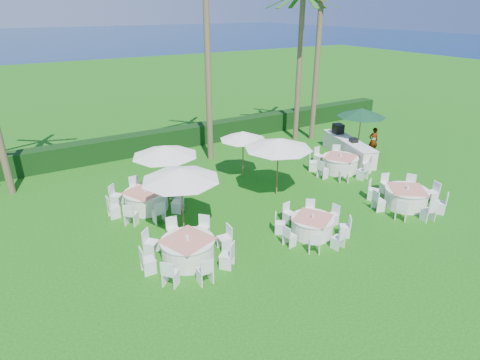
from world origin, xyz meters
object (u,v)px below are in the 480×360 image
object	(u,v)px
umbrella_c	(165,151)
umbrella_green	(362,113)
banquet_table_c	(406,197)
umbrella_d	(243,136)
banquet_table_b	(312,226)
banquet_table_a	(188,249)
banquet_table_f	(340,163)
umbrella_b	(278,144)
staff_person	(373,141)
umbrella_a	(180,174)
banquet_table_d	(146,199)
buffet_table	(348,148)

from	to	relation	value
umbrella_c	umbrella_green	world-z (taller)	umbrella_green
banquet_table_c	umbrella_d	size ratio (longest dim) A/B	1.32
banquet_table_b	banquet_table_a	bearing A→B (deg)	169.94
banquet_table_c	umbrella_c	bearing A→B (deg)	146.82
banquet_table_f	umbrella_b	bearing A→B (deg)	-172.07
banquet_table_f	staff_person	size ratio (longest dim) A/B	2.05
umbrella_d	umbrella_green	bearing A→B (deg)	-3.51
umbrella_b	umbrella_d	size ratio (longest dim) A/B	1.27
umbrella_green	umbrella_b	bearing A→B (deg)	-163.97
staff_person	umbrella_c	bearing A→B (deg)	18.81
banquet_table_c	umbrella_a	xyz separation A→B (m)	(-9.18, 2.90, 2.00)
banquet_table_f	banquet_table_a	bearing A→B (deg)	-161.67
banquet_table_d	staff_person	xyz separation A→B (m)	(13.72, -0.01, 0.36)
banquet_table_c	banquet_table_f	distance (m)	4.46
banquet_table_c	umbrella_c	world-z (taller)	umbrella_c
banquet_table_a	umbrella_d	world-z (taller)	umbrella_d
staff_person	banquet_table_d	bearing A→B (deg)	19.71
umbrella_green	banquet_table_f	bearing A→B (deg)	-152.20
umbrella_b	buffet_table	size ratio (longest dim) A/B	0.66
banquet_table_a	banquet_table_d	bearing A→B (deg)	89.60
umbrella_a	umbrella_green	bearing A→B (deg)	13.75
banquet_table_c	umbrella_a	size ratio (longest dim) A/B	1.08
banquet_table_f	umbrella_b	xyz separation A→B (m)	(-4.52, -0.63, 2.05)
banquet_table_d	umbrella_a	size ratio (longest dim) A/B	1.11
umbrella_green	staff_person	world-z (taller)	umbrella_green
umbrella_c	umbrella_green	bearing A→B (deg)	1.05
umbrella_green	staff_person	xyz separation A→B (m)	(0.78, -0.42, -1.69)
banquet_table_d	umbrella_green	xyz separation A→B (m)	(12.94, 0.42, 2.06)
banquet_table_a	umbrella_a	distance (m)	2.77
umbrella_a	umbrella_d	distance (m)	5.91
banquet_table_c	umbrella_d	xyz separation A→B (m)	(-4.42, 6.38, 1.78)
banquet_table_d	umbrella_green	size ratio (longest dim) A/B	1.19
banquet_table_c	umbrella_green	distance (m)	7.02
banquet_table_a	umbrella_b	world-z (taller)	umbrella_b
banquet_table_a	umbrella_b	distance (m)	6.61
banquet_table_c	umbrella_a	bearing A→B (deg)	162.48
banquet_table_a	staff_person	distance (m)	14.45
banquet_table_a	umbrella_b	bearing A→B (deg)	25.86
banquet_table_f	umbrella_green	distance (m)	3.77
umbrella_a	banquet_table_d	bearing A→B (deg)	102.81
banquet_table_b	staff_person	world-z (taller)	staff_person
banquet_table_b	banquet_table_d	world-z (taller)	banquet_table_d
banquet_table_d	umbrella_c	bearing A→B (deg)	10.69
umbrella_c	umbrella_d	bearing A→B (deg)	9.01
banquet_table_b	banquet_table_c	bearing A→B (deg)	-2.66
banquet_table_d	umbrella_b	bearing A→B (deg)	-16.66
banquet_table_c	banquet_table_d	world-z (taller)	banquet_table_d
umbrella_b	umbrella_c	xyz separation A→B (m)	(-4.57, 1.88, -0.08)
banquet_table_a	umbrella_green	bearing A→B (deg)	20.48
umbrella_c	banquet_table_a	bearing A→B (deg)	-103.22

